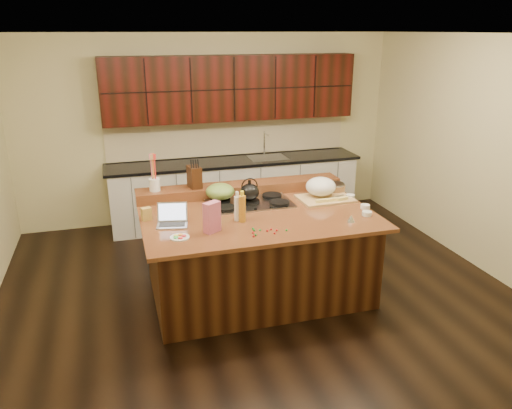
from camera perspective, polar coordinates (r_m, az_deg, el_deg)
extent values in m
cube|color=black|center=(5.60, 0.15, -9.91)|extent=(5.50, 5.00, 0.01)
cube|color=silver|center=(4.88, 0.17, 19.03)|extent=(5.50, 5.00, 0.01)
cube|color=beige|center=(7.45, -5.36, 8.60)|extent=(5.50, 0.01, 2.70)
cube|color=beige|center=(2.93, 14.36, -9.54)|extent=(5.50, 0.01, 2.70)
cube|color=beige|center=(6.40, 24.65, 5.12)|extent=(0.01, 5.00, 2.70)
cube|color=black|center=(5.40, 0.15, -5.79)|extent=(2.22, 1.42, 0.88)
cube|color=black|center=(5.22, 0.15, -1.21)|extent=(2.40, 1.60, 0.04)
cube|color=black|center=(5.83, -1.79, 1.85)|extent=(2.40, 0.30, 0.12)
cube|color=gray|center=(5.48, -0.73, 0.09)|extent=(0.92, 0.52, 0.02)
cylinder|color=black|center=(5.52, -4.10, 0.45)|extent=(0.22, 0.22, 0.03)
cylinder|color=black|center=(5.67, 1.83, 1.01)|extent=(0.22, 0.22, 0.03)
cylinder|color=black|center=(5.28, -3.49, -0.42)|extent=(0.22, 0.22, 0.03)
cylinder|color=black|center=(5.44, 2.68, 0.18)|extent=(0.22, 0.22, 0.03)
cylinder|color=black|center=(5.47, -0.73, 0.32)|extent=(0.22, 0.22, 0.03)
cube|color=silver|center=(7.42, -2.37, 1.43)|extent=(3.60, 0.62, 0.90)
cube|color=black|center=(7.29, -2.42, 4.95)|extent=(3.70, 0.66, 0.04)
cube|color=gray|center=(7.41, 1.35, 5.34)|extent=(0.55, 0.42, 0.01)
cylinder|color=gray|center=(7.54, 0.94, 7.02)|extent=(0.02, 0.02, 0.36)
cube|color=black|center=(7.24, -2.83, 13.15)|extent=(3.60, 0.34, 0.90)
cube|color=beige|center=(7.52, -3.03, 7.58)|extent=(3.60, 0.03, 0.50)
ellipsoid|color=black|center=(5.44, -0.74, 1.43)|extent=(0.22, 0.22, 0.19)
ellipsoid|color=olive|center=(5.49, -4.12, 1.49)|extent=(0.39, 0.39, 0.17)
cube|color=#B7B7BC|center=(4.95, -9.56, -2.34)|extent=(0.33, 0.26, 0.01)
cube|color=black|center=(4.94, -9.56, -2.25)|extent=(0.27, 0.17, 0.00)
cube|color=#B7B7BC|center=(5.00, -9.54, -0.81)|extent=(0.30, 0.12, 0.19)
cube|color=silver|center=(5.00, -9.54, -0.84)|extent=(0.27, 0.10, 0.16)
cylinder|color=#BA7D20|center=(4.94, -1.58, -0.49)|extent=(0.08, 0.08, 0.27)
cylinder|color=silver|center=(4.98, -2.14, -0.46)|extent=(0.08, 0.08, 0.25)
cube|color=tan|center=(5.67, 7.89, 0.67)|extent=(0.60, 0.45, 0.03)
ellipsoid|color=white|center=(5.70, 7.41, 2.05)|extent=(0.34, 0.34, 0.21)
cube|color=#EDD872|center=(5.50, 7.47, 0.42)|extent=(0.13, 0.03, 0.03)
cube|color=#EDD872|center=(5.55, 8.69, 0.54)|extent=(0.13, 0.03, 0.03)
cube|color=#EDD872|center=(5.60, 9.88, 0.66)|extent=(0.13, 0.03, 0.03)
cylinder|color=gray|center=(5.70, 9.17, 0.90)|extent=(0.23, 0.09, 0.01)
cylinder|color=white|center=(5.26, 12.56, -1.01)|extent=(0.13, 0.13, 0.04)
cylinder|color=white|center=(5.46, 12.38, -0.24)|extent=(0.13, 0.13, 0.04)
cylinder|color=white|center=(5.76, 10.72, 0.90)|extent=(0.10, 0.10, 0.04)
cylinder|color=#996B3F|center=(5.94, 9.01, 1.82)|extent=(0.31, 0.31, 0.09)
cone|color=silver|center=(5.06, 10.80, -1.57)|extent=(0.11, 0.11, 0.07)
cube|color=#BB5873|center=(4.70, -5.05, -1.45)|extent=(0.18, 0.16, 0.30)
cylinder|color=white|center=(4.65, -8.72, -3.74)|extent=(0.21, 0.21, 0.01)
cube|color=gold|center=(5.12, -12.42, -1.06)|extent=(0.11, 0.09, 0.13)
cylinder|color=white|center=(5.64, -11.51, 2.23)|extent=(0.15, 0.15, 0.14)
cube|color=black|center=(5.67, -7.05, 3.14)|extent=(0.15, 0.22, 0.24)
ellipsoid|color=red|center=(4.74, 1.31, -3.01)|extent=(0.02, 0.02, 0.02)
ellipsoid|color=#198C26|center=(4.65, -0.05, -3.49)|extent=(0.02, 0.02, 0.02)
ellipsoid|color=red|center=(4.76, 2.38, -2.94)|extent=(0.02, 0.02, 0.02)
ellipsoid|color=#198C26|center=(4.76, 0.47, -2.93)|extent=(0.02, 0.02, 0.02)
ellipsoid|color=red|center=(4.69, -0.37, -3.24)|extent=(0.02, 0.02, 0.02)
ellipsoid|color=#198C26|center=(4.75, -0.20, -2.95)|extent=(0.02, 0.02, 0.02)
ellipsoid|color=red|center=(4.62, -0.29, -3.64)|extent=(0.02, 0.02, 0.02)
ellipsoid|color=#198C26|center=(4.76, 3.51, -2.95)|extent=(0.02, 0.02, 0.02)
ellipsoid|color=red|center=(4.78, 1.76, -2.84)|extent=(0.02, 0.02, 0.02)
ellipsoid|color=#198C26|center=(4.79, -0.35, -2.77)|extent=(0.02, 0.02, 0.02)
ellipsoid|color=red|center=(4.69, 2.14, -3.29)|extent=(0.02, 0.02, 0.02)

